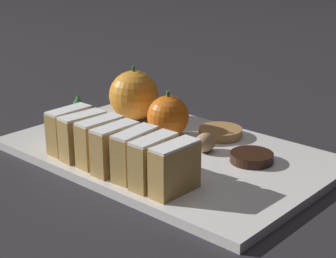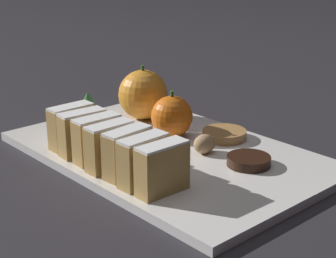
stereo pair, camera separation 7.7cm
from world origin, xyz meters
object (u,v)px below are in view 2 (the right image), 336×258
at_px(orange_far, 143,95).
at_px(walnut, 204,144).
at_px(chocolate_cookie, 249,161).
at_px(orange_near, 172,117).

xyz_separation_m(orange_far, walnut, (-0.03, -0.17, -0.03)).
distance_m(walnut, chocolate_cookie, 0.07).
relative_size(orange_far, walnut, 2.71).
xyz_separation_m(orange_near, walnut, (-0.01, -0.08, -0.02)).
distance_m(orange_near, orange_far, 0.10).
relative_size(walnut, chocolate_cookie, 0.57).
height_order(orange_near, walnut, orange_near).
bearing_deg(orange_far, chocolate_cookie, -95.46).
bearing_deg(orange_far, walnut, -101.48).
distance_m(orange_far, walnut, 0.18).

